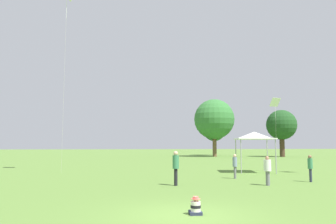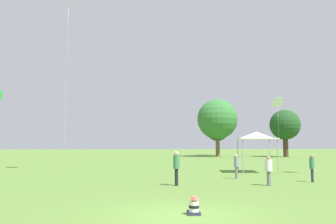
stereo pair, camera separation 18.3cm
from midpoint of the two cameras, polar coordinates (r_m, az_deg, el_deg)
The scene contains 11 objects.
ground_plane at distance 10.70m, azimuth 2.17°, elevation -17.57°, with size 300.00×300.00×0.00m, color #567A33.
seated_toddler at distance 10.80m, azimuth 4.32°, elevation -16.19°, with size 0.42×0.51×0.58m.
person_standing_0 at distance 22.04m, azimuth 11.33°, elevation -8.84°, with size 0.34×0.34×1.58m.
person_standing_1 at distance 18.79m, azimuth 16.67°, elevation -9.36°, with size 0.46×0.46×1.58m.
person_standing_2 at distance 21.41m, azimuth 23.30°, elevation -8.57°, with size 0.29×0.29×1.58m.
person_standing_3 at distance 17.95m, azimuth 1.06°, elevation -9.16°, with size 0.37×0.37×1.85m.
canopy_tent at distance 27.22m, azimuth 14.61°, elevation -4.04°, with size 3.39×3.39×3.23m.
kite_0 at distance 38.17m, azimuth 18.02°, elevation 1.43°, with size 1.22×0.88×7.35m.
distant_tree_0 at distance 63.40m, azimuth 19.07°, elevation -2.19°, with size 5.47×5.47×8.56m.
distant_tree_1 at distance 69.19m, azimuth 7.99°, elevation -3.11°, with size 4.72×4.72×7.67m.
distant_tree_2 at distance 61.80m, azimuth 7.97°, elevation -1.27°, with size 7.49×7.49×10.70m.
Camera 1 is at (-1.87, -10.31, 2.20)m, focal length 35.00 mm.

